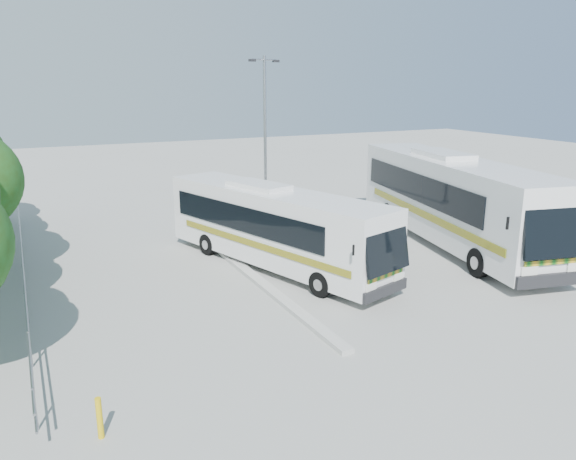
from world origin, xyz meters
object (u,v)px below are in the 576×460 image
bollard (100,418)px  coach_adjacent (453,198)px  lamppost (265,129)px  coach_main (274,225)px

bollard → coach_adjacent: bearing=26.2°
lamppost → bollard: (-11.16, -17.01, -4.18)m
bollard → coach_main: bearing=47.5°
coach_main → coach_adjacent: (8.51, -0.48, 0.40)m
coach_main → lamppost: lamppost is taller
coach_main → lamppost: (3.33, 8.48, 2.96)m
coach_adjacent → bollard: size_ratio=15.15×
coach_main → bollard: 11.64m
coach_adjacent → lamppost: (-5.18, 8.96, 2.55)m
coach_adjacent → bollard: coach_adjacent is taller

